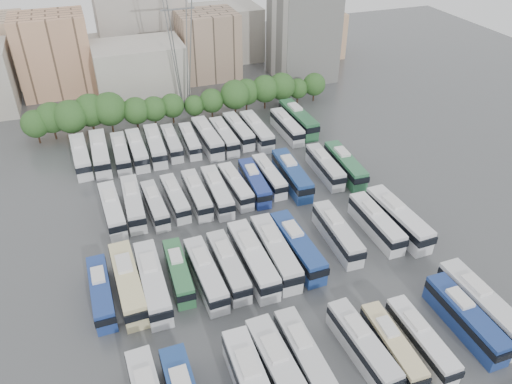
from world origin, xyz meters
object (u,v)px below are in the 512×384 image
object	(u,v)px
apartment_tower	(303,25)
bus_r0_s5	(280,372)
bus_r3_s1	(100,153)
bus_r1_s0	(101,292)
bus_r1_s5	(228,266)
bus_r0_s10	(421,339)
bus_r2_s12	(325,166)
bus_r0_s12	(465,318)
bus_r1_s12	(376,223)
bus_r1_s2	(153,282)
bus_r1_s10	(337,233)
bus_r2_s7	(235,186)
bus_r3_s10	(257,130)
bus_r3_s13	(298,119)
bus_r1_s3	(179,271)
bus_r3_s12	(287,126)
bus_r3_s3	(137,149)
bus_r1_s4	(206,274)
bus_r2_s6	(217,191)
bus_r1_s1	(128,283)
bus_r2_s8	(254,182)
bus_r3_s0	(81,156)
bus_r3_s9	(238,130)
bus_r3_s8	(224,136)
bus_r1_s6	(253,259)
bus_r2_s10	(292,174)
bus_r2_s5	(197,194)
bus_r1_s13	(398,218)
bus_r2_s13	(345,165)
bus_r3_s5	(172,143)
bus_r3_s2	(121,153)
bus_r2_s2	(133,203)
bus_r2_s3	(155,205)
bus_r1_s8	(297,246)
bus_r3_s7	(207,137)
bus_r2_s9	(269,176)
bus_r2_s4	(175,197)
electricity_pylon	(179,21)

from	to	relation	value
apartment_tower	bus_r0_s5	xyz separation A→B (m)	(-38.89, -82.06, -10.95)
bus_r3_s1	bus_r1_s0	bearing A→B (deg)	-94.36
bus_r3_s1	bus_r1_s5	bearing A→B (deg)	-69.73
bus_r0_s10	bus_r2_s12	world-z (taller)	bus_r2_s12
bus_r0_s12	bus_r2_s12	world-z (taller)	bus_r0_s12
bus_r1_s12	bus_r1_s5	bearing A→B (deg)	-176.21
bus_r1_s2	bus_r1_s10	size ratio (longest dim) A/B	1.06
bus_r2_s7	bus_r3_s10	xyz separation A→B (m)	(9.86, 17.20, 0.26)
bus_r0_s5	bus_r3_s13	distance (m)	61.01
bus_r1_s3	bus_r3_s12	distance (m)	45.17
bus_r3_s3	bus_r1_s12	bearing A→B (deg)	-49.37
bus_r1_s4	bus_r2_s6	bearing A→B (deg)	67.62
bus_r1_s1	bus_r3_s3	size ratio (longest dim) A/B	1.10
bus_r2_s8	bus_r3_s0	world-z (taller)	bus_r3_s0
bus_r1_s2	bus_r3_s9	size ratio (longest dim) A/B	1.09
bus_r3_s3	bus_r3_s8	size ratio (longest dim) A/B	1.01
bus_r1_s6	bus_r2_s10	size ratio (longest dim) A/B	1.03
bus_r2_s5	bus_r2_s10	distance (m)	16.52
bus_r1_s13	bus_r3_s8	bearing A→B (deg)	113.53
bus_r2_s13	bus_r3_s5	distance (m)	32.72
apartment_tower	bus_r3_s2	size ratio (longest dim) A/B	2.20
bus_r0_s12	bus_r3_s1	xyz separation A→B (m)	(-36.50, 54.62, 0.11)
bus_r1_s0	bus_r1_s6	world-z (taller)	bus_r1_s6
bus_r2_s2	bus_r2_s6	world-z (taller)	bus_r2_s2
bus_r2_s7	bus_r3_s2	size ratio (longest dim) A/B	0.96
bus_r2_s10	bus_r3_s9	world-z (taller)	bus_r2_s10
bus_r1_s1	bus_r2_s8	size ratio (longest dim) A/B	1.13
bus_r1_s13	bus_r2_s3	world-z (taller)	bus_r1_s13
bus_r1_s8	bus_r3_s7	distance (m)	35.76
apartment_tower	bus_r1_s10	bearing A→B (deg)	-109.57
bus_r3_s7	bus_r3_s12	distance (m)	16.32
bus_r3_s1	bus_r3_s10	xyz separation A→B (m)	(29.80, -1.16, -0.04)
bus_r1_s8	bus_r2_s6	bearing A→B (deg)	109.22
bus_r3_s8	bus_r2_s6	bearing A→B (deg)	-111.03
apartment_tower	bus_r3_s7	distance (m)	44.40
bus_r1_s4	bus_r3_s2	bearing A→B (deg)	97.96
bus_r1_s0	bus_r2_s9	xyz separation A→B (m)	(29.38, 18.55, -0.04)
bus_r3_s3	bus_r2_s6	bearing A→B (deg)	-61.70
bus_r2_s7	bus_r1_s4	bearing A→B (deg)	-120.85
bus_r1_s2	bus_r1_s8	distance (m)	19.97
bus_r1_s8	bus_r1_s4	bearing A→B (deg)	-177.85
bus_r1_s12	bus_r3_s9	world-z (taller)	bus_r1_s12
bus_r1_s12	bus_r3_s3	xyz separation A→B (m)	(-29.79, 34.33, -0.04)
bus_r1_s12	bus_r3_s10	size ratio (longest dim) A/B	0.95
bus_r2_s3	bus_r2_s4	xyz separation A→B (m)	(3.37, 0.87, 0.00)
bus_r2_s8	bus_r0_s10	bearing A→B (deg)	-77.04
bus_r3_s0	bus_r3_s3	world-z (taller)	bus_r3_s0
bus_r0_s12	bus_r1_s3	bearing A→B (deg)	146.84
electricity_pylon	bus_r3_s3	bearing A→B (deg)	-123.75
electricity_pylon	bus_r3_s9	distance (m)	26.43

